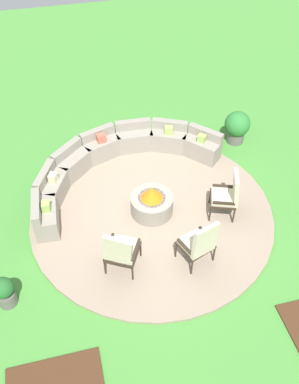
# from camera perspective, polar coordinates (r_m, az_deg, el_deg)

# --- Properties ---
(ground_plane) EXTENTS (24.00, 24.00, 0.00)m
(ground_plane) POSITION_cam_1_polar(r_m,az_deg,el_deg) (9.00, 0.31, -2.90)
(ground_plane) COLOR #478C38
(patio_circle) EXTENTS (5.17, 5.17, 0.06)m
(patio_circle) POSITION_cam_1_polar(r_m,az_deg,el_deg) (8.98, 0.31, -2.77)
(patio_circle) COLOR gray
(patio_circle) RESTS_ON ground_plane
(fire_pit) EXTENTS (0.90, 0.90, 0.70)m
(fire_pit) POSITION_cam_1_polar(r_m,az_deg,el_deg) (8.76, 0.31, -1.45)
(fire_pit) COLOR gray
(fire_pit) RESTS_ON patio_circle
(curved_stone_bench) EXTENTS (4.49, 2.75, 0.72)m
(curved_stone_bench) POSITION_cam_1_polar(r_m,az_deg,el_deg) (9.72, -4.91, 4.33)
(curved_stone_bench) COLOR gray
(curved_stone_bench) RESTS_ON patio_circle
(lounge_chair_front_left) EXTENTS (0.78, 0.81, 1.12)m
(lounge_chair_front_left) POSITION_cam_1_polar(r_m,az_deg,el_deg) (7.61, -3.96, -7.93)
(lounge_chair_front_left) COLOR #2D2319
(lounge_chair_front_left) RESTS_ON patio_circle
(lounge_chair_front_right) EXTENTS (0.72, 0.70, 1.11)m
(lounge_chair_front_right) POSITION_cam_1_polar(r_m,az_deg,el_deg) (7.74, 6.83, -6.90)
(lounge_chair_front_right) COLOR #2D2319
(lounge_chair_front_right) RESTS_ON patio_circle
(lounge_chair_back_left) EXTENTS (0.70, 0.70, 1.08)m
(lounge_chair_back_left) POSITION_cam_1_polar(r_m,az_deg,el_deg) (8.68, 10.66, -0.26)
(lounge_chair_back_left) COLOR #2D2319
(lounge_chair_back_left) RESTS_ON patio_circle
(potted_plant_0) EXTENTS (0.38, 0.38, 0.66)m
(potted_plant_0) POSITION_cam_1_polar(r_m,az_deg,el_deg) (7.85, -19.21, -12.70)
(potted_plant_0) COLOR #605B56
(potted_plant_0) RESTS_ON ground_plane
(potted_plant_2) EXTENTS (0.64, 0.64, 0.85)m
(potted_plant_2) POSITION_cam_1_polar(r_m,az_deg,el_deg) (10.78, 11.86, 8.78)
(potted_plant_2) COLOR #605B56
(potted_plant_2) RESTS_ON ground_plane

